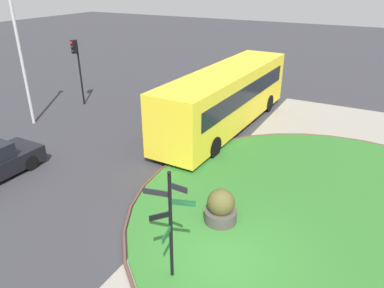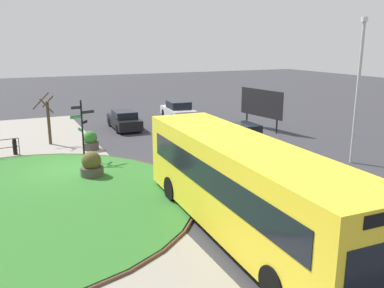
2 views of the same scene
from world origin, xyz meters
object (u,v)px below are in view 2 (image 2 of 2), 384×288
Objects in this scene: car_far_lane at (124,120)px; car_trailing at (178,111)px; planter_near_signpost at (92,166)px; planter_kerbside at (90,141)px; car_near_lane at (243,137)px; bollard_foreground at (15,146)px; billboard_left at (262,104)px; street_tree_bare at (48,119)px; bus_yellow at (242,186)px; signpost_directional at (82,126)px; lamppost_tall at (358,87)px.

car_far_lane is 5.69m from car_trailing.
planter_kerbside is (-5.19, 0.98, -0.06)m from planter_near_signpost.
car_near_lane is 3.28× the size of planter_near_signpost.
car_near_lane is 9.59m from planter_near_signpost.
bollard_foreground is at bearing -151.95° from planter_near_signpost.
billboard_left is 14.64m from street_tree_bare.
street_tree_bare is at bearing -139.65° from planter_kerbside.
billboard_left is (-13.76, 10.15, 0.21)m from bus_yellow.
signpost_directional is 14.34m from lamppost_tall.
street_tree_bare is at bearing -105.03° from billboard_left.
car_near_lane is 3.66× the size of planter_kerbside.
car_trailing is at bearing 135.05° from signpost_directional.
car_far_lane is at bearing 114.93° from street_tree_bare.
planter_near_signpost is (10.16, -4.44, -0.08)m from car_far_lane.
car_near_lane is at bearing -147.06° from car_far_lane.
car_trailing is 15.71m from planter_near_signpost.
billboard_left is (-9.14, 0.52, -2.09)m from lamppost_tall.
lamppost_tall is 17.93m from street_tree_bare.
car_near_lane is 10.63m from car_trailing.
lamppost_tall is (13.49, 8.50, 3.35)m from car_far_lane.
planter_near_signpost is at bearing 8.05° from street_tree_bare.
planter_kerbside reaches higher than bollard_foreground.
bollard_foreground is 0.22× the size of car_far_lane.
bus_yellow reaches higher than car_trailing.
bollard_foreground is 16.65m from billboard_left.
bus_yellow reaches higher than planter_kerbside.
planter_kerbside is at bearing 147.44° from car_far_lane.
car_far_lane is at bearing 117.62° from car_trailing.
billboard_left reaches higher than planter_near_signpost.
planter_kerbside is at bearing -125.43° from lamppost_tall.
planter_near_signpost is at bearing -155.53° from bus_yellow.
billboard_left reaches higher than bollard_foreground.
car_near_lane is 1.32× the size of street_tree_bare.
planter_near_signpost is at bearing 146.68° from car_trailing.
bus_yellow is 11.51m from car_near_lane.
car_trailing is 7.67m from billboard_left.
billboard_left is (-2.98, 13.30, -0.02)m from signpost_directional.
bollard_foreground is 0.83× the size of planter_kerbside.
lamppost_tall is at bearing 60.21° from bollard_foreground.
bollard_foreground is 0.30× the size of street_tree_bare.
car_far_lane is 3.80× the size of planter_kerbside.
car_trailing reaches higher than bollard_foreground.
lamppost_tall reaches higher than billboard_left.
car_trailing reaches higher than planter_near_signpost.
bus_yellow is 2.73× the size of car_near_lane.
car_trailing is (-20.32, 6.37, -1.01)m from bus_yellow.
car_far_lane is (-4.29, 7.57, 0.16)m from bollard_foreground.
planter_kerbside is (7.19, -8.70, -0.17)m from car_trailing.
bus_yellow is 3.59× the size of street_tree_bare.
bus_yellow is 2.62× the size of car_far_lane.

